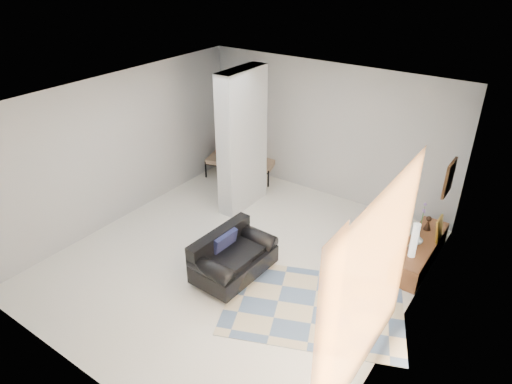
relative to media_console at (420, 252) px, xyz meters
The scene contains 17 objects.
floor 3.05m from the media_console, 145.96° to the right, with size 6.00×6.00×0.00m, color white.
ceiling 4.00m from the media_console, 145.96° to the right, with size 6.00×6.00×0.00m, color white.
wall_back 3.08m from the media_console, 152.76° to the left, with size 6.00×6.00×0.00m, color #ABAEB0.
wall_front 5.47m from the media_console, 118.19° to the right, with size 6.00×6.00×0.00m, color #ABAEB0.
wall_left 5.67m from the media_console, 162.10° to the right, with size 6.00×6.00×0.00m, color #ABAEB0.
wall_right 2.09m from the media_console, 82.32° to the right, with size 6.00×6.00×0.00m, color #ABAEB0.
partition_column 3.81m from the media_console, behind, with size 0.35×1.20×2.80m, color #B8BDC0.
hallway_door 4.86m from the media_console, 164.78° to the left, with size 0.85×0.06×2.04m, color silver.
curtain 3.12m from the media_console, 87.00° to the right, with size 2.55×2.55×0.00m, color orange.
wall_art 1.46m from the media_console, ahead, with size 0.04×0.45×0.55m, color #3C2210.
media_console is the anchor object (origin of this frame).
loveseat 3.18m from the media_console, 138.59° to the right, with size 0.86×1.40×0.76m.
daybed 4.56m from the media_console, 168.34° to the left, with size 1.66×1.06×0.77m.
area_rug 2.21m from the media_console, 114.71° to the right, with size 2.60×1.74×0.01m, color beige.
cylinder_lamp 0.69m from the media_console, 92.43° to the right, with size 0.11×0.11×0.60m, color beige.
bronze_figurine 0.55m from the media_console, 96.58° to the left, with size 0.13×0.13×0.26m, color black, non-canonical shape.
vase 0.30m from the media_console, 120.54° to the right, with size 0.17×0.17×0.17m, color white.
Camera 1 is at (3.85, -5.02, 4.74)m, focal length 32.00 mm.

